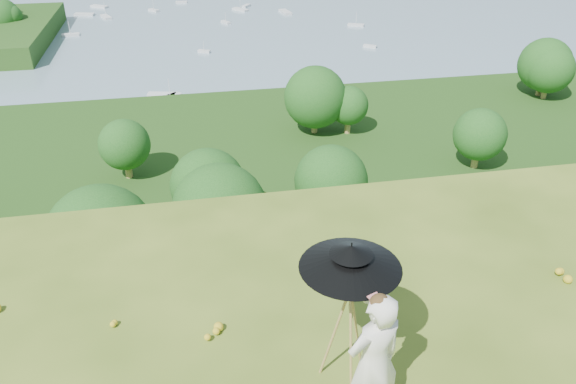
{
  "coord_description": "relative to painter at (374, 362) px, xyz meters",
  "views": [
    {
      "loc": [
        -1.59,
        -2.17,
        5.35
      ],
      "look_at": [
        -0.27,
        4.77,
        1.28
      ],
      "focal_mm": 35.0,
      "sensor_mm": 36.0,
      "label": 1
    }
  ],
  "objects": [
    {
      "name": "sun_umbrella",
      "position": [
        -0.11,
        0.63,
        0.81
      ],
      "size": [
        1.44,
        1.44,
        0.58
      ],
      "primitive_type": null,
      "rotation": [
        0.0,
        0.0,
        0.38
      ],
      "color": "black",
      "rests_on": "field_easel"
    },
    {
      "name": "painter_cap",
      "position": [
        0.0,
        0.0,
        0.84
      ],
      "size": [
        0.29,
        0.31,
        0.1
      ],
      "primitive_type": null,
      "rotation": [
        0.0,
        0.0,
        0.4
      ],
      "color": "#D5757A",
      "rests_on": "painter"
    },
    {
      "name": "forest_slope",
      "position": [
        -0.07,
        33.23,
        -29.89
      ],
      "size": [
        140.0,
        56.0,
        22.0
      ],
      "primitive_type": "cube",
      "color": "#173D10",
      "rests_on": "bay_water"
    },
    {
      "name": "painter",
      "position": [
        0.0,
        0.0,
        0.0
      ],
      "size": [
        0.74,
        0.59,
        1.78
      ],
      "primitive_type": "imported",
      "rotation": [
        0.0,
        0.0,
        3.43
      ],
      "color": "white",
      "rests_on": "ground"
    },
    {
      "name": "moored_boats",
      "position": [
        -12.57,
        159.23,
        -34.54
      ],
      "size": [
        140.0,
        140.0,
        0.7
      ],
      "primitive_type": null,
      "color": "silver",
      "rests_on": "bay_water"
    },
    {
      "name": "field_easel",
      "position": [
        -0.1,
        0.6,
        -0.03
      ],
      "size": [
        0.79,
        0.79,
        1.71
      ],
      "primitive_type": null,
      "rotation": [
        0.0,
        0.0,
        0.24
      ],
      "color": "olive",
      "rests_on": "ground"
    },
    {
      "name": "harbor_town",
      "position": [
        -0.07,
        73.23,
        -30.39
      ],
      "size": [
        110.0,
        22.0,
        5.0
      ],
      "primitive_type": null,
      "color": "silver",
      "rests_on": "shoreline_tier"
    },
    {
      "name": "shoreline_tier",
      "position": [
        -0.07,
        73.23,
        -36.89
      ],
      "size": [
        170.0,
        28.0,
        8.0
      ],
      "primitive_type": "cube",
      "color": "#736A5C",
      "rests_on": "bay_water"
    },
    {
      "name": "slope_trees",
      "position": [
        -0.07,
        33.23,
        -15.89
      ],
      "size": [
        110.0,
        50.0,
        6.0
      ],
      "primitive_type": null,
      "color": "#154716",
      "rests_on": "forest_slope"
    }
  ]
}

